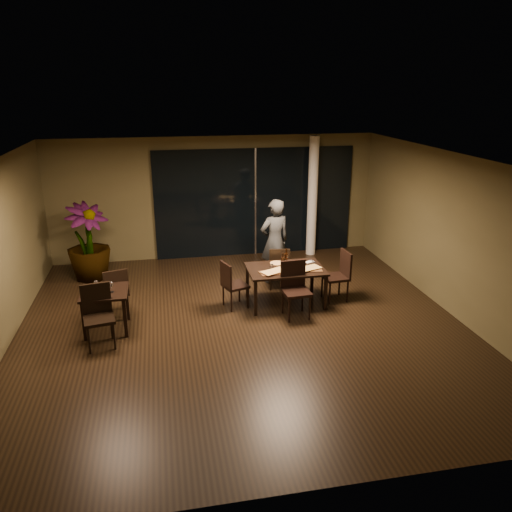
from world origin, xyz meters
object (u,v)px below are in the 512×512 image
(chair_main_near, at_px, (295,286))
(chair_main_left, at_px, (231,283))
(bottle_c, at_px, (286,257))
(bottle_a, at_px, (283,261))
(side_table, at_px, (105,298))
(chair_main_far, at_px, (279,266))
(chair_side_near, at_px, (98,312))
(chair_main_right, at_px, (340,273))
(bottle_b, at_px, (287,261))
(diner, at_px, (275,241))
(main_table, at_px, (286,272))
(potted_plant, at_px, (88,242))
(chair_side_far, at_px, (116,290))

(chair_main_near, xyz_separation_m, chair_main_left, (-1.13, 0.53, -0.06))
(chair_main_near, relative_size, bottle_c, 2.97)
(bottle_a, bearing_deg, side_table, -171.06)
(chair_main_near, bearing_deg, bottle_c, 86.88)
(chair_main_far, xyz_separation_m, chair_main_near, (-0.01, -1.29, 0.07))
(chair_side_near, bearing_deg, chair_main_right, 1.40)
(bottle_a, relative_size, bottle_b, 1.22)
(chair_side_near, bearing_deg, side_table, 70.74)
(bottle_a, bearing_deg, chair_main_left, -178.35)
(chair_main_left, height_order, bottle_c, bottle_c)
(chair_side_near, height_order, diner, diner)
(chair_main_right, xyz_separation_m, bottle_b, (-1.10, 0.06, 0.31))
(main_table, bearing_deg, diner, 87.66)
(chair_main_near, relative_size, chair_main_left, 1.12)
(side_table, xyz_separation_m, potted_plant, (-0.57, 2.66, 0.23))
(chair_main_left, xyz_separation_m, diner, (1.13, 1.18, 0.41))
(main_table, bearing_deg, bottle_b, 58.71)
(chair_main_right, height_order, bottle_a, bottle_a)
(chair_main_near, xyz_separation_m, chair_side_near, (-3.52, -0.46, -0.00))
(side_table, xyz_separation_m, chair_main_far, (3.45, 1.25, -0.10))
(chair_side_near, bearing_deg, chair_main_left, 11.78)
(bottle_c, bearing_deg, chair_side_near, -162.32)
(chair_side_near, xyz_separation_m, diner, (3.52, 2.18, 0.35))
(chair_side_far, bearing_deg, bottle_b, 164.27)
(chair_side_far, relative_size, potted_plant, 0.56)
(side_table, distance_m, bottle_a, 3.40)
(chair_side_far, relative_size, bottle_c, 2.73)
(chair_main_far, height_order, bottle_b, bottle_b)
(main_table, bearing_deg, chair_main_left, -179.83)
(bottle_a, bearing_deg, potted_plant, 151.41)
(side_table, xyz_separation_m, bottle_a, (3.35, 0.53, 0.28))
(main_table, distance_m, bottle_b, 0.21)
(chair_main_near, xyz_separation_m, bottle_a, (-0.10, 0.56, 0.31))
(chair_main_near, height_order, bottle_b, chair_main_near)
(diner, relative_size, potted_plant, 1.09)
(side_table, relative_size, bottle_c, 2.25)
(main_table, distance_m, bottle_c, 0.28)
(chair_main_near, relative_size, chair_main_right, 1.03)
(potted_plant, bearing_deg, diner, -13.70)
(potted_plant, distance_m, bottle_b, 4.53)
(chair_side_far, bearing_deg, chair_main_near, 154.21)
(chair_main_near, xyz_separation_m, potted_plant, (-4.02, 2.70, 0.27))
(chair_main_far, bearing_deg, diner, -80.74)
(main_table, xyz_separation_m, potted_plant, (-3.97, 2.16, 0.18))
(main_table, distance_m, bottle_a, 0.24)
(chair_side_far, relative_size, diner, 0.52)
(chair_side_near, xyz_separation_m, bottle_b, (3.50, 1.04, 0.29))
(side_table, distance_m, bottle_b, 3.48)
(chair_main_right, relative_size, potted_plant, 0.59)
(bottle_b, relative_size, bottle_c, 0.71)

